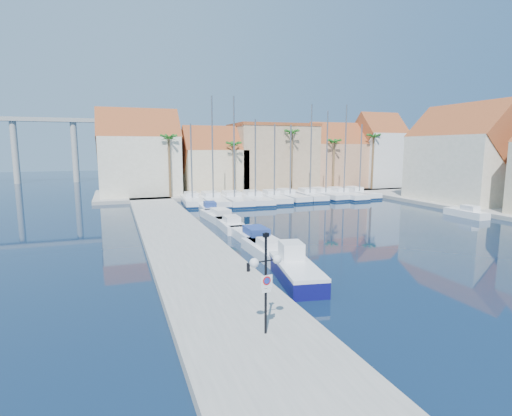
{
  "coord_description": "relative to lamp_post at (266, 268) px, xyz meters",
  "views": [
    {
      "loc": [
        -13.99,
        -18.71,
        7.92
      ],
      "look_at": [
        -3.11,
        11.69,
        3.0
      ],
      "focal_mm": 28.0,
      "sensor_mm": 36.0,
      "label": 1
    }
  ],
  "objects": [
    {
      "name": "ground",
      "position": [
        8.52,
        4.59,
        -3.22
      ],
      "size": [
        260.0,
        260.0,
        0.0
      ],
      "primitive_type": "plane",
      "color": "black",
      "rests_on": "ground"
    },
    {
      "name": "quay_west",
      "position": [
        -0.48,
        18.09,
        -2.97
      ],
      "size": [
        6.0,
        77.0,
        0.5
      ],
      "primitive_type": "cube",
      "color": "gray",
      "rests_on": "ground"
    },
    {
      "name": "shore_north",
      "position": [
        18.52,
        52.59,
        -2.97
      ],
      "size": [
        54.0,
        16.0,
        0.5
      ],
      "primitive_type": "cube",
      "color": "gray",
      "rests_on": "ground"
    },
    {
      "name": "lamp_post",
      "position": [
        0.0,
        0.0,
        0.0
      ],
      "size": [
        1.4,
        0.54,
        4.15
      ],
      "rotation": [
        0.0,
        0.0,
        0.16
      ],
      "color": "black",
      "rests_on": "quay_west"
    },
    {
      "name": "bollard",
      "position": [
        1.92,
        7.92,
        -2.47
      ],
      "size": [
        0.21,
        0.21,
        0.52
      ],
      "primitive_type": "cylinder",
      "color": "black",
      "rests_on": "quay_west"
    },
    {
      "name": "fishing_boat",
      "position": [
        4.51,
        6.72,
        -2.51
      ],
      "size": [
        3.04,
        6.36,
        2.14
      ],
      "rotation": [
        0.0,
        0.0,
        -0.17
      ],
      "color": "#0E0D50",
      "rests_on": "ground"
    },
    {
      "name": "motorboat_west_0",
      "position": [
        4.86,
        12.31,
        -2.72
      ],
      "size": [
        2.02,
        6.16,
        1.4
      ],
      "rotation": [
        0.0,
        0.0,
        0.01
      ],
      "color": "white",
      "rests_on": "ground"
    },
    {
      "name": "motorboat_west_1",
      "position": [
        5.42,
        16.89,
        -2.72
      ],
      "size": [
        2.31,
        7.16,
        1.4
      ],
      "rotation": [
        0.0,
        0.0,
        0.0
      ],
      "color": "white",
      "rests_on": "ground"
    },
    {
      "name": "motorboat_west_2",
      "position": [
        5.05,
        22.68,
        -2.72
      ],
      "size": [
        2.18,
        6.08,
        1.4
      ],
      "rotation": [
        0.0,
        0.0,
        -0.04
      ],
      "color": "white",
      "rests_on": "ground"
    },
    {
      "name": "motorboat_west_3",
      "position": [
        5.16,
        27.59,
        -2.72
      ],
      "size": [
        2.75,
        7.3,
        1.4
      ],
      "rotation": [
        0.0,
        0.0,
        0.06
      ],
      "color": "white",
      "rests_on": "ground"
    },
    {
      "name": "motorboat_west_4",
      "position": [
        5.44,
        33.35,
        -2.72
      ],
      "size": [
        2.39,
        6.15,
        1.4
      ],
      "rotation": [
        0.0,
        0.0,
        -0.08
      ],
      "color": "white",
      "rests_on": "ground"
    },
    {
      "name": "motorboat_east_1",
      "position": [
        32.52,
        20.24,
        -2.72
      ],
      "size": [
        1.65,
        5.11,
        1.4
      ],
      "rotation": [
        0.0,
        0.0,
        0.0
      ],
      "color": "white",
      "rests_on": "ground"
    },
    {
      "name": "sailboat_0",
      "position": [
        4.76,
        41.17,
        -2.65
      ],
      "size": [
        3.32,
        9.92,
        11.11
      ],
      "rotation": [
        0.0,
        0.0,
        -0.08
      ],
      "color": "white",
      "rests_on": "ground"
    },
    {
      "name": "sailboat_1",
      "position": [
        7.56,
        40.67,
        -2.64
      ],
      "size": [
        3.3,
        11.73,
        14.83
      ],
      "rotation": [
        0.0,
        0.0,
        -0.02
      ],
      "color": "white",
      "rests_on": "ground"
    },
    {
      "name": "sailboat_2",
      "position": [
        10.55,
        40.27,
        -2.64
      ],
      "size": [
        3.72,
        12.14,
        14.85
      ],
      "rotation": [
        0.0,
        0.0,
        -0.05
      ],
      "color": "white",
      "rests_on": "ground"
    },
    {
      "name": "sailboat_3",
      "position": [
        13.66,
        40.12,
        -2.67
      ],
      "size": [
        4.04,
        11.84,
        11.83
      ],
      "rotation": [
        0.0,
        0.0,
        -0.08
      ],
      "color": "white",
      "rests_on": "ground"
    },
    {
      "name": "sailboat_4",
      "position": [
        16.64,
        40.14,
        -2.66
      ],
      "size": [
        3.46,
        10.36,
        11.21
      ],
      "rotation": [
        0.0,
        0.0,
        -0.08
      ],
      "color": "white",
      "rests_on": "ground"
    },
    {
      "name": "sailboat_5",
      "position": [
        19.44,
        40.89,
        -2.66
      ],
      "size": [
        3.06,
        10.35,
        11.18
      ],
      "rotation": [
        0.0,
        0.0,
        0.03
      ],
      "color": "white",
      "rests_on": "ground"
    },
    {
      "name": "sailboat_6",
      "position": [
        22.8,
        40.73,
        -2.61
      ],
      "size": [
        3.28,
        9.81,
        14.26
      ],
      "rotation": [
        0.0,
        0.0,
        -0.08
      ],
      "color": "white",
      "rests_on": "ground"
    },
    {
      "name": "sailboat_7",
      "position": [
        25.57,
        40.97,
        -2.63
      ],
      "size": [
        3.38,
        10.08,
        13.4
      ],
      "rotation": [
        0.0,
        0.0,
        0.08
      ],
      "color": "white",
      "rests_on": "ground"
    },
    {
      "name": "sailboat_8",
      "position": [
        28.42,
        40.36,
        -2.63
      ],
      "size": [
        3.3,
        10.81,
        14.35
      ],
      "rotation": [
        0.0,
        0.0,
        0.05
      ],
      "color": "white",
      "rests_on": "ground"
    },
    {
      "name": "sailboat_9",
      "position": [
        31.5,
        40.59,
        -2.64
      ],
      "size": [
        2.76,
        9.35,
        11.54
      ],
      "rotation": [
        0.0,
        0.0,
        0.03
      ],
      "color": "white",
      "rests_on": "ground"
    },
    {
      "name": "building_0",
      "position": [
        -1.48,
        51.59,
        3.3
      ],
      "size": [
        12.3,
        9.0,
        13.5
      ],
      "color": "beige",
      "rests_on": "shore_north"
    },
    {
      "name": "building_1",
      "position": [
        10.52,
        51.59,
        2.07
      ],
      "size": [
        10.3,
        8.0,
        11.0
      ],
      "color": "#CEB691",
      "rests_on": "shore_north"
    },
    {
      "name": "building_2",
      "position": [
        21.52,
        52.59,
        3.03
      ],
      "size": [
        14.2,
        10.2,
        11.5
      ],
      "color": "tan",
      "rests_on": "shore_north"
    },
    {
      "name": "building_3",
      "position": [
        33.52,
        51.59,
        2.63
      ],
      "size": [
        10.3,
        8.0,
        12.0
      ],
      "color": "tan",
      "rests_on": "shore_north"
    },
    {
      "name": "building_4",
      "position": [
        42.52,
        50.59,
        3.74
      ],
      "size": [
        8.3,
        8.0,
        14.0
      ],
      "color": "silver",
      "rests_on": "shore_north"
    },
    {
      "name": "building_6",
      "position": [
        40.52,
        28.59,
        3.3
      ],
      "size": [
        9.0,
        14.3,
        13.5
      ],
      "color": "beige",
      "rests_on": "shore_east"
    },
    {
      "name": "palm_0",
      "position": [
        2.52,
        46.59,
        5.85
      ],
      "size": [
        2.6,
        2.6,
        10.15
      ],
      "color": "brown",
      "rests_on": "shore_north"
    },
    {
      "name": "palm_1",
      "position": [
        12.52,
        46.59,
        4.91
      ],
      "size": [
        2.6,
        2.6,
        9.15
      ],
      "color": "brown",
      "rests_on": "shore_north"
    },
    {
      "name": "palm_2",
      "position": [
        22.52,
        46.59,
        6.79
      ],
      "size": [
        2.6,
        2.6,
        11.15
      ],
      "color": "brown",
      "rests_on": "shore_north"
    },
    {
      "name": "palm_3",
      "position": [
        30.52,
        46.59,
        5.38
      ],
      "size": [
        2.6,
        2.6,
        9.65
      ],
      "color": "brown",
      "rests_on": "shore_north"
    },
    {
      "name": "palm_4",
      "position": [
        38.52,
        46.59,
        6.32
      ],
      "size": [
        2.6,
        2.6,
        10.65
      ],
      "color": "brown",
      "rests_on": "shore_north"
    }
  ]
}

